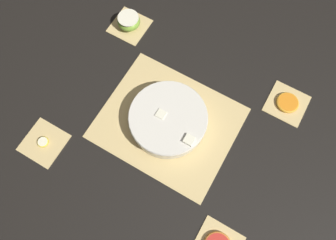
# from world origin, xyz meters

# --- Properties ---
(ground_plane) EXTENTS (6.00, 6.00, 0.00)m
(ground_plane) POSITION_xyz_m (0.00, 0.00, 0.00)
(ground_plane) COLOR black
(bamboo_mat_center) EXTENTS (0.46, 0.38, 0.01)m
(bamboo_mat_center) POSITION_xyz_m (0.00, 0.00, 0.00)
(bamboo_mat_center) COLOR #D6B775
(bamboo_mat_center) RESTS_ON ground_plane
(coaster_mat_near_left) EXTENTS (0.13, 0.13, 0.01)m
(coaster_mat_near_left) POSITION_xyz_m (-0.33, -0.27, 0.00)
(coaster_mat_near_left) COLOR #D6B775
(coaster_mat_near_left) RESTS_ON ground_plane
(coaster_mat_near_right) EXTENTS (0.13, 0.13, 0.01)m
(coaster_mat_near_right) POSITION_xyz_m (0.33, -0.27, 0.00)
(coaster_mat_near_right) COLOR #D6B775
(coaster_mat_near_right) RESTS_ON ground_plane
(coaster_mat_far_right) EXTENTS (0.13, 0.13, 0.01)m
(coaster_mat_far_right) POSITION_xyz_m (0.33, 0.27, 0.00)
(coaster_mat_far_right) COLOR #D6B775
(coaster_mat_far_right) RESTS_ON ground_plane
(fruit_salad_bowl) EXTENTS (0.27, 0.27, 0.07)m
(fruit_salad_bowl) POSITION_xyz_m (-0.00, 0.00, 0.04)
(fruit_salad_bowl) COLOR silver
(fruit_salad_bowl) RESTS_ON bamboo_mat_center
(apple_half) EXTENTS (0.09, 0.09, 0.05)m
(apple_half) POSITION_xyz_m (0.33, -0.27, 0.03)
(apple_half) COLOR #7FAD38
(apple_half) RESTS_ON coaster_mat_near_right
(orange_slice_whole) EXTENTS (0.08, 0.08, 0.01)m
(orange_slice_whole) POSITION_xyz_m (-0.33, -0.27, 0.01)
(orange_slice_whole) COLOR orange
(orange_slice_whole) RESTS_ON coaster_mat_near_left
(banana_coin_single) EXTENTS (0.04, 0.04, 0.01)m
(banana_coin_single) POSITION_xyz_m (0.33, 0.27, 0.01)
(banana_coin_single) COLOR #F7EFC6
(banana_coin_single) RESTS_ON coaster_mat_far_right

